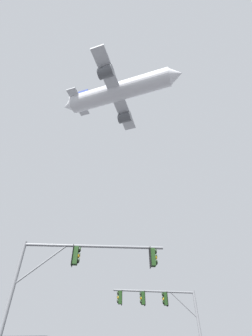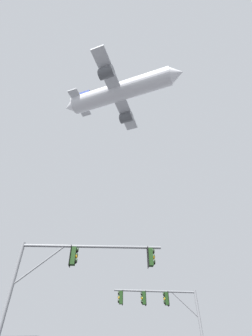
# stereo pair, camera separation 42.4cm
# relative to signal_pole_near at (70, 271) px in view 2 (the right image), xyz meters

# --- Properties ---
(signal_pole_near) EXTENTS (7.48, 0.89, 5.99)m
(signal_pole_near) POSITION_rel_signal_pole_near_xyz_m (0.00, 0.00, 0.00)
(signal_pole_near) COLOR slate
(signal_pole_near) RESTS_ON ground
(signal_pole_far) EXTENTS (6.70, 1.30, 5.54)m
(signal_pole_far) POSITION_rel_signal_pole_near_xyz_m (5.47, 8.93, -0.26)
(signal_pole_far) COLOR slate
(signal_pole_far) RESTS_ON ground
(airplane) EXTENTS (24.22, 18.71, 6.69)m
(airplane) POSITION_rel_signal_pole_near_xyz_m (1.15, 14.13, 37.19)
(airplane) COLOR white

